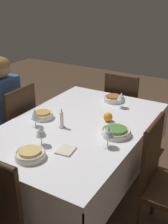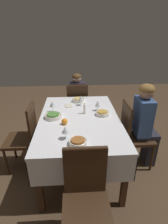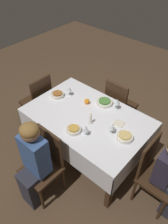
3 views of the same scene
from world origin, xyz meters
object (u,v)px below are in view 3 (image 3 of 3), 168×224
person_adult_denim (32,162)px  wine_glass_east (69,89)px  chair_north (45,162)px  bowl_north (74,129)px  chair_west (154,171)px  orange_fruit (87,101)px  candle_centerpiece (91,119)px  dining_table (87,121)px  bowl_east (58,94)px  chair_south (119,104)px  napkin_red_folded (119,123)px  bowl_south (105,102)px  wine_glass_west (112,127)px  wine_glass_south (117,102)px  bowl_west (125,136)px  wine_glass_north (86,129)px  chair_east (39,100)px

person_adult_denim → wine_glass_east: bearing=113.8°
chair_north → bowl_north: bearing=79.7°
chair_west → orange_fruit: bearing=80.9°
candle_centerpiece → orange_fruit: candle_centerpiece is taller
chair_west → person_adult_denim: person_adult_denim is taller
dining_table → bowl_east: size_ratio=8.39×
chair_south → bowl_east: 0.94m
person_adult_denim → napkin_red_folded: size_ratio=8.82×
chair_north → napkin_red_folded: 0.98m
bowl_south → wine_glass_east: 0.53m
chair_south → wine_glass_west: size_ratio=6.12×
chair_west → napkin_red_folded: bearing=76.7°
wine_glass_east → wine_glass_west: bearing=167.1°
chair_west → wine_glass_south: size_ratio=5.92×
bowl_west → chair_west: bearing=-179.4°
chair_west → bowl_south: 1.06m
chair_south → wine_glass_north: 1.05m
bowl_south → wine_glass_east: (0.49, 0.18, 0.07)m
person_adult_denim → wine_glass_west: size_ratio=7.78×
chair_south → orange_fruit: bearing=71.6°
wine_glass_west → chair_west: bearing=-176.0°
bowl_west → wine_glass_south: wine_glass_south is taller
chair_east → bowl_east: (-0.40, -0.05, 0.27)m
chair_west → napkin_red_folded: chair_west is taller
dining_table → wine_glass_north: wine_glass_north is taller
chair_south → bowl_west: chair_south is taller
chair_north → bowl_east: 0.98m
wine_glass_north → bowl_west: bearing=-145.0°
dining_table → person_adult_denim: 0.87m
bowl_north → bowl_east: same height
chair_east → bowl_north: 1.11m
chair_north → wine_glass_north: (-0.22, -0.46, 0.34)m
dining_table → wine_glass_south: bearing=-118.5°
bowl_north → wine_glass_east: size_ratio=1.24×
chair_west → candle_centerpiece: chair_west is taller
dining_table → person_adult_denim: bearing=88.6°
wine_glass_west → bowl_south: (0.39, -0.38, -0.08)m
dining_table → napkin_red_folded: size_ratio=11.46×
chair_south → wine_glass_east: chair_south is taller
chair_north → napkin_red_folded: chair_north is taller
chair_south → wine_glass_east: 0.82m
bowl_south → bowl_west: bearing=148.1°
napkin_red_folded → chair_east: bearing=6.5°
chair_north → wine_glass_south: (-0.21, -1.07, 0.36)m
bowl_west → orange_fruit: size_ratio=2.65×
person_adult_denim → napkin_red_folded: 1.09m
chair_west → chair_east: bearing=90.4°
bowl_south → napkin_red_folded: size_ratio=1.61×
napkin_red_folded → wine_glass_east: bearing=-1.1°
dining_table → chair_east: size_ratio=1.65×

